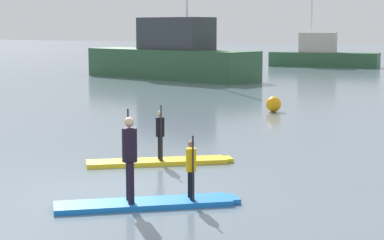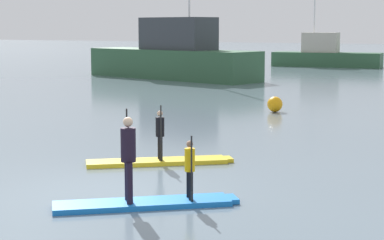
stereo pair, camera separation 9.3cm
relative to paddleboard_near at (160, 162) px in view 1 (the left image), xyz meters
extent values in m
plane|color=slate|center=(0.61, -2.72, -0.05)|extent=(240.00, 240.00, 0.00)
cube|color=gold|center=(-0.06, -0.04, 0.00)|extent=(3.11, 2.57, 0.10)
cube|color=gold|center=(1.33, 1.00, 0.00)|extent=(0.48, 0.53, 0.09)
cylinder|color=black|center=(-0.07, 0.10, 0.33)|extent=(0.09, 0.09, 0.57)
cylinder|color=black|center=(0.08, -0.09, 0.33)|extent=(0.09, 0.09, 0.57)
cylinder|color=black|center=(0.01, 0.01, 0.85)|extent=(0.29, 0.29, 0.47)
sphere|color=tan|center=(0.01, 0.01, 1.17)|extent=(0.14, 0.14, 0.14)
cylinder|color=black|center=(0.11, -0.13, 0.72)|extent=(0.03, 0.03, 1.34)
cube|color=black|center=(0.11, -0.13, 0.14)|extent=(0.11, 0.13, 0.18)
cube|color=blue|center=(1.64, -3.60, 0.00)|extent=(3.00, 2.56, 0.10)
cube|color=blue|center=(2.96, -2.57, 0.00)|extent=(0.49, 0.54, 0.09)
cylinder|color=black|center=(1.35, -3.62, 0.42)|extent=(0.11, 0.11, 0.75)
cylinder|color=black|center=(1.55, -3.88, 0.42)|extent=(0.11, 0.11, 0.75)
cylinder|color=black|center=(1.45, -3.75, 1.11)|extent=(0.39, 0.39, 0.62)
sphere|color=beige|center=(1.45, -3.75, 1.53)|extent=(0.18, 0.18, 0.18)
cylinder|color=black|center=(1.32, -3.59, 0.90)|extent=(0.03, 0.03, 1.70)
cube|color=black|center=(1.32, -3.59, 0.14)|extent=(0.11, 0.13, 0.18)
cylinder|color=black|center=(2.28, -2.96, 0.31)|extent=(0.08, 0.08, 0.52)
cylinder|color=black|center=(2.41, -3.14, 0.31)|extent=(0.08, 0.08, 0.52)
cylinder|color=#F2B20C|center=(2.34, -3.05, 0.79)|extent=(0.27, 0.27, 0.43)
sphere|color=#8C664C|center=(2.34, -3.05, 1.09)|extent=(0.12, 0.12, 0.12)
cylinder|color=black|center=(2.45, -3.18, 0.66)|extent=(0.03, 0.03, 1.22)
cube|color=black|center=(2.45, -3.18, 0.14)|extent=(0.11, 0.13, 0.18)
cube|color=#2D5638|center=(-12.62, 24.16, 0.87)|extent=(12.73, 6.23, 1.84)
cube|color=#33383D|center=(-12.09, 24.02, 2.79)|extent=(5.23, 3.48, 2.01)
cube|color=#2D5638|center=(-7.20, 40.90, 0.54)|extent=(8.89, 2.63, 1.18)
cube|color=#B2AD9E|center=(-7.73, 40.87, 1.93)|extent=(2.92, 1.84, 1.61)
cylinder|color=silver|center=(-8.29, 40.84, 4.56)|extent=(0.12, 0.12, 3.63)
sphere|color=orange|center=(-0.91, 10.78, 0.25)|extent=(0.60, 0.60, 0.60)
camera|label=1|loc=(7.84, -14.19, 3.24)|focal=63.91mm
camera|label=2|loc=(7.93, -14.15, 3.24)|focal=63.91mm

